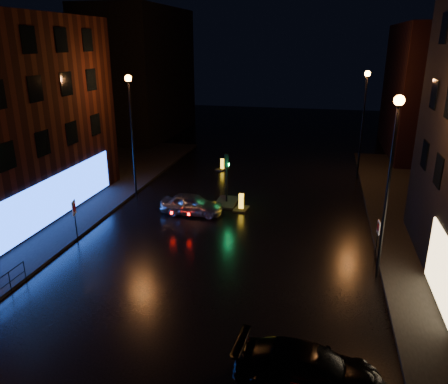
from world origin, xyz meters
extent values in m
plane|color=black|center=(0.00, 0.00, 0.00)|extent=(120.00, 120.00, 0.00)
cube|color=black|center=(-14.00, 8.00, 0.07)|extent=(12.00, 44.00, 0.15)
cube|color=black|center=(-16.00, 35.00, 7.00)|extent=(8.00, 16.00, 14.00)
cube|color=black|center=(15.00, 32.00, 6.00)|extent=(8.00, 14.00, 12.00)
cylinder|color=black|center=(-7.80, 14.00, 4.00)|extent=(0.14, 0.14, 8.00)
cylinder|color=black|center=(-7.80, 14.00, 8.00)|extent=(0.20, 0.20, 0.25)
sphere|color=orange|center=(-7.80, 14.00, 8.15)|extent=(0.44, 0.44, 0.44)
cylinder|color=black|center=(7.80, 6.00, 4.00)|extent=(0.14, 0.14, 8.00)
cylinder|color=black|center=(7.80, 6.00, 8.00)|extent=(0.20, 0.20, 0.25)
sphere|color=orange|center=(7.80, 6.00, 8.15)|extent=(0.44, 0.44, 0.44)
cylinder|color=black|center=(7.80, 22.00, 4.00)|extent=(0.14, 0.14, 8.00)
cylinder|color=black|center=(7.80, 22.00, 8.00)|extent=(0.20, 0.20, 0.25)
sphere|color=orange|center=(7.80, 22.00, 8.15)|extent=(0.44, 0.44, 0.44)
cube|color=black|center=(-1.20, 14.00, 0.06)|extent=(1.40, 2.40, 0.12)
cylinder|color=black|center=(-1.20, 14.00, 1.40)|extent=(0.12, 0.12, 2.80)
cube|color=black|center=(-1.20, 14.00, 3.00)|extent=(0.28, 0.22, 0.90)
cylinder|color=#0CFF59|center=(-1.06, 14.00, 2.72)|extent=(0.05, 0.18, 0.18)
cylinder|color=black|center=(-8.00, 2.00, 0.50)|extent=(0.04, 0.04, 1.00)
imported|color=#A2A3A9|center=(-2.91, 11.55, 0.67)|extent=(3.94, 1.64, 1.34)
imported|color=black|center=(4.97, -1.76, 0.69)|extent=(4.87, 2.24, 1.38)
cube|color=black|center=(0.01, 12.98, 0.05)|extent=(0.95, 1.33, 0.10)
cube|color=#F8AD18|center=(0.01, 12.98, 0.58)|extent=(0.31, 0.22, 1.05)
cube|color=black|center=(0.01, 12.98, 0.58)|extent=(0.32, 0.05, 0.63)
cube|color=black|center=(-3.34, 21.90, 0.05)|extent=(1.11, 1.30, 0.09)
cube|color=yellow|center=(-3.34, 21.90, 0.50)|extent=(0.30, 0.25, 0.92)
cube|color=black|center=(-3.34, 21.90, 0.50)|extent=(0.26, 0.13, 0.55)
cylinder|color=black|center=(-7.90, 6.31, 1.14)|extent=(0.06, 0.06, 2.28)
cube|color=silver|center=(-7.90, 6.31, 1.97)|extent=(0.22, 0.56, 0.78)
cylinder|color=#B20C0C|center=(-7.87, 6.31, 1.97)|extent=(0.15, 0.44, 0.46)
cylinder|color=black|center=(7.90, 7.89, 0.98)|extent=(0.05, 0.05, 1.97)
cube|color=silver|center=(7.90, 7.89, 1.70)|extent=(0.09, 0.49, 0.67)
cylinder|color=#B20C0C|center=(7.87, 7.89, 1.70)|extent=(0.05, 0.39, 0.39)
camera|label=1|loc=(4.84, -13.19, 10.43)|focal=35.00mm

